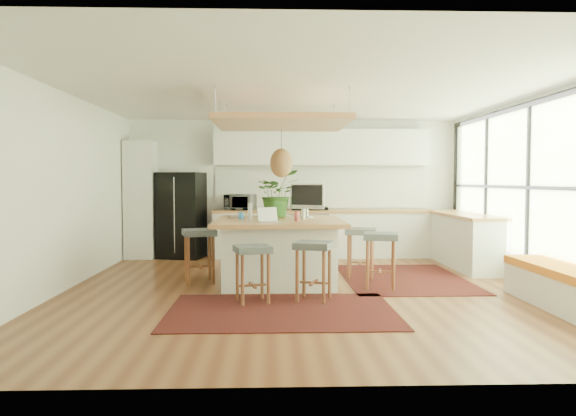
{
  "coord_description": "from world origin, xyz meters",
  "views": [
    {
      "loc": [
        -0.47,
        -7.36,
        1.5
      ],
      "look_at": [
        -0.2,
        0.5,
        1.1
      ],
      "focal_mm": 33.83,
      "sensor_mm": 36.0,
      "label": 1
    }
  ],
  "objects_px": {
    "fridge": "(181,210)",
    "laptop": "(270,213)",
    "monitor": "(307,201)",
    "stool_right_back": "(361,255)",
    "island": "(279,251)",
    "stool_near_right": "(314,273)",
    "stool_left_side": "(199,259)",
    "island_plant": "(277,198)",
    "stool_right_front": "(380,263)",
    "stool_near_left": "(253,274)",
    "microwave": "(240,200)"
  },
  "relations": [
    {
      "from": "fridge",
      "to": "laptop",
      "type": "bearing_deg",
      "value": -48.04
    },
    {
      "from": "fridge",
      "to": "monitor",
      "type": "relative_size",
      "value": 2.89
    },
    {
      "from": "fridge",
      "to": "stool_right_back",
      "type": "relative_size",
      "value": 2.17
    },
    {
      "from": "island",
      "to": "laptop",
      "type": "relative_size",
      "value": 6.07
    },
    {
      "from": "island",
      "to": "stool_near_right",
      "type": "xyz_separation_m",
      "value": [
        0.41,
        -1.23,
        -0.11
      ]
    },
    {
      "from": "island",
      "to": "monitor",
      "type": "bearing_deg",
      "value": 42.37
    },
    {
      "from": "stool_left_side",
      "to": "stool_right_back",
      "type": "bearing_deg",
      "value": 7.79
    },
    {
      "from": "stool_left_side",
      "to": "island_plant",
      "type": "xyz_separation_m",
      "value": [
        1.15,
        0.56,
        0.86
      ]
    },
    {
      "from": "stool_right_front",
      "to": "stool_left_side",
      "type": "height_order",
      "value": "stool_left_side"
    },
    {
      "from": "fridge",
      "to": "stool_right_front",
      "type": "height_order",
      "value": "fridge"
    },
    {
      "from": "stool_near_left",
      "to": "laptop",
      "type": "xyz_separation_m",
      "value": [
        0.21,
        0.87,
        0.7
      ]
    },
    {
      "from": "stool_right_front",
      "to": "stool_left_side",
      "type": "relative_size",
      "value": 0.99
    },
    {
      "from": "stool_right_back",
      "to": "stool_left_side",
      "type": "distance_m",
      "value": 2.45
    },
    {
      "from": "island",
      "to": "laptop",
      "type": "distance_m",
      "value": 0.75
    },
    {
      "from": "stool_near_right",
      "to": "island_plant",
      "type": "xyz_separation_m",
      "value": [
        -0.42,
        1.81,
        0.86
      ]
    },
    {
      "from": "fridge",
      "to": "microwave",
      "type": "bearing_deg",
      "value": 13.54
    },
    {
      "from": "stool_right_front",
      "to": "monitor",
      "type": "height_order",
      "value": "monitor"
    },
    {
      "from": "stool_near_left",
      "to": "laptop",
      "type": "height_order",
      "value": "laptop"
    },
    {
      "from": "stool_near_left",
      "to": "stool_right_back",
      "type": "bearing_deg",
      "value": 46.06
    },
    {
      "from": "stool_near_right",
      "to": "microwave",
      "type": "bearing_deg",
      "value": 106.11
    },
    {
      "from": "laptop",
      "to": "stool_near_right",
      "type": "bearing_deg",
      "value": -77.12
    },
    {
      "from": "laptop",
      "to": "stool_near_left",
      "type": "bearing_deg",
      "value": -125.86
    },
    {
      "from": "island",
      "to": "stool_right_front",
      "type": "height_order",
      "value": "island"
    },
    {
      "from": "stool_near_right",
      "to": "laptop",
      "type": "xyz_separation_m",
      "value": [
        -0.54,
        0.78,
        0.7
      ]
    },
    {
      "from": "stool_near_right",
      "to": "microwave",
      "type": "distance_m",
      "value": 4.1
    },
    {
      "from": "stool_near_left",
      "to": "stool_right_front",
      "type": "xyz_separation_m",
      "value": [
        1.74,
        0.81,
        0.0
      ]
    },
    {
      "from": "stool_left_side",
      "to": "laptop",
      "type": "distance_m",
      "value": 1.33
    },
    {
      "from": "fridge",
      "to": "stool_right_front",
      "type": "distance_m",
      "value": 4.55
    },
    {
      "from": "island_plant",
      "to": "monitor",
      "type": "bearing_deg",
      "value": -20.58
    },
    {
      "from": "island",
      "to": "stool_near_right",
      "type": "height_order",
      "value": "island"
    },
    {
      "from": "laptop",
      "to": "stool_left_side",
      "type": "bearing_deg",
      "value": 133.55
    },
    {
      "from": "stool_left_side",
      "to": "island_plant",
      "type": "distance_m",
      "value": 1.54
    },
    {
      "from": "stool_near_right",
      "to": "laptop",
      "type": "distance_m",
      "value": 1.18
    },
    {
      "from": "stool_right_front",
      "to": "stool_near_left",
      "type": "bearing_deg",
      "value": -155.07
    },
    {
      "from": "fridge",
      "to": "laptop",
      "type": "relative_size",
      "value": 5.42
    },
    {
      "from": "stool_near_left",
      "to": "stool_near_right",
      "type": "distance_m",
      "value": 0.76
    },
    {
      "from": "stool_near_right",
      "to": "stool_right_back",
      "type": "distance_m",
      "value": 1.8
    },
    {
      "from": "island",
      "to": "stool_right_front",
      "type": "distance_m",
      "value": 1.49
    },
    {
      "from": "stool_near_right",
      "to": "stool_left_side",
      "type": "relative_size",
      "value": 0.94
    },
    {
      "from": "laptop",
      "to": "stool_right_back",
      "type": "bearing_deg",
      "value": 8.04
    },
    {
      "from": "stool_right_back",
      "to": "island_plant",
      "type": "relative_size",
      "value": 1.03
    },
    {
      "from": "fridge",
      "to": "island_plant",
      "type": "relative_size",
      "value": 2.24
    },
    {
      "from": "island",
      "to": "stool_right_front",
      "type": "xyz_separation_m",
      "value": [
        1.4,
        -0.51,
        -0.11
      ]
    },
    {
      "from": "stool_left_side",
      "to": "island_plant",
      "type": "height_order",
      "value": "island_plant"
    },
    {
      "from": "island",
      "to": "microwave",
      "type": "bearing_deg",
      "value": 104.91
    },
    {
      "from": "fridge",
      "to": "laptop",
      "type": "height_order",
      "value": "fridge"
    },
    {
      "from": "island",
      "to": "stool_left_side",
      "type": "xyz_separation_m",
      "value": [
        -1.16,
        0.02,
        -0.11
      ]
    },
    {
      "from": "microwave",
      "to": "laptop",
      "type": "bearing_deg",
      "value": -62.62
    },
    {
      "from": "stool_near_left",
      "to": "monitor",
      "type": "distance_m",
      "value": 2.07
    },
    {
      "from": "laptop",
      "to": "microwave",
      "type": "xyz_separation_m",
      "value": [
        -0.58,
        3.09,
        0.06
      ]
    }
  ]
}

